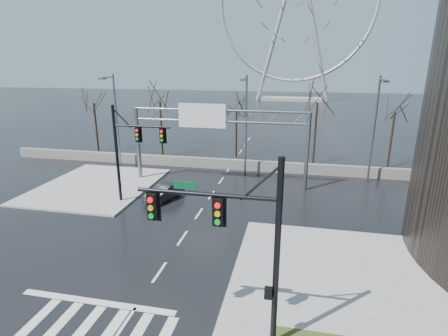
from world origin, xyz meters
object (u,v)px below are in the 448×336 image
(signal_mast_near, at_px, (241,236))
(car, at_px, (164,193))
(sign_gantry, at_px, (214,130))
(ferris_wheel, at_px, (297,8))
(signal_mast_far, at_px, (129,146))

(signal_mast_near, relative_size, car, 2.09)
(sign_gantry, height_order, ferris_wheel, ferris_wheel)
(signal_mast_far, distance_m, ferris_wheel, 89.30)
(ferris_wheel, relative_size, car, 13.32)
(signal_mast_far, height_order, ferris_wheel, ferris_wheel)
(signal_mast_near, relative_size, signal_mast_far, 1.00)
(signal_mast_far, bearing_deg, sign_gantry, 47.53)
(car, bearing_deg, signal_mast_far, -130.89)
(sign_gantry, relative_size, ferris_wheel, 0.32)
(ferris_wheel, distance_m, car, 89.00)
(ferris_wheel, bearing_deg, sign_gantry, -93.84)
(signal_mast_near, distance_m, sign_gantry, 19.79)
(sign_gantry, relative_size, car, 4.28)
(sign_gantry, bearing_deg, signal_mast_far, -132.47)
(ferris_wheel, bearing_deg, signal_mast_near, -89.92)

